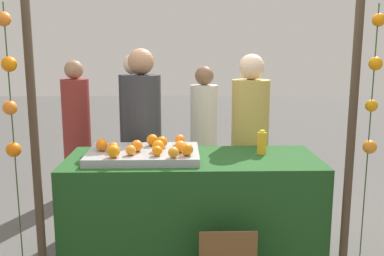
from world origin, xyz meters
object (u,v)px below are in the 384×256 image
orange_0 (102,144)px  vendor_left (143,151)px  juice_bottle (262,143)px  vendor_right (249,154)px  stall_counter (193,212)px  orange_1 (180,140)px

orange_0 → vendor_left: 0.63m
juice_bottle → vendor_right: (-0.02, 0.45, -0.20)m
stall_counter → vendor_left: size_ratio=1.13×
orange_0 → orange_1: size_ratio=1.01×
orange_1 → vendor_right: 0.75m
vendor_left → orange_1: bearing=-50.6°
orange_1 → vendor_left: bearing=129.4°
stall_counter → orange_0: size_ratio=23.64×
juice_bottle → vendor_right: size_ratio=0.12×
stall_counter → vendor_left: vendor_left is taller
orange_0 → juice_bottle: juice_bottle is taller
orange_0 → orange_1: (0.60, 0.13, -0.00)m
stall_counter → juice_bottle: bearing=10.6°
vendor_left → juice_bottle: bearing=-26.7°
stall_counter → orange_0: 0.88m
juice_bottle → vendor_left: bearing=153.3°
orange_1 → stall_counter: bearing=-62.7°
stall_counter → vendor_right: bearing=46.3°
stall_counter → juice_bottle: (0.55, 0.10, 0.53)m
juice_bottle → orange_1: bearing=172.6°
orange_1 → juice_bottle: (0.64, -0.08, -0.01)m
stall_counter → orange_0: (-0.69, 0.05, 0.54)m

